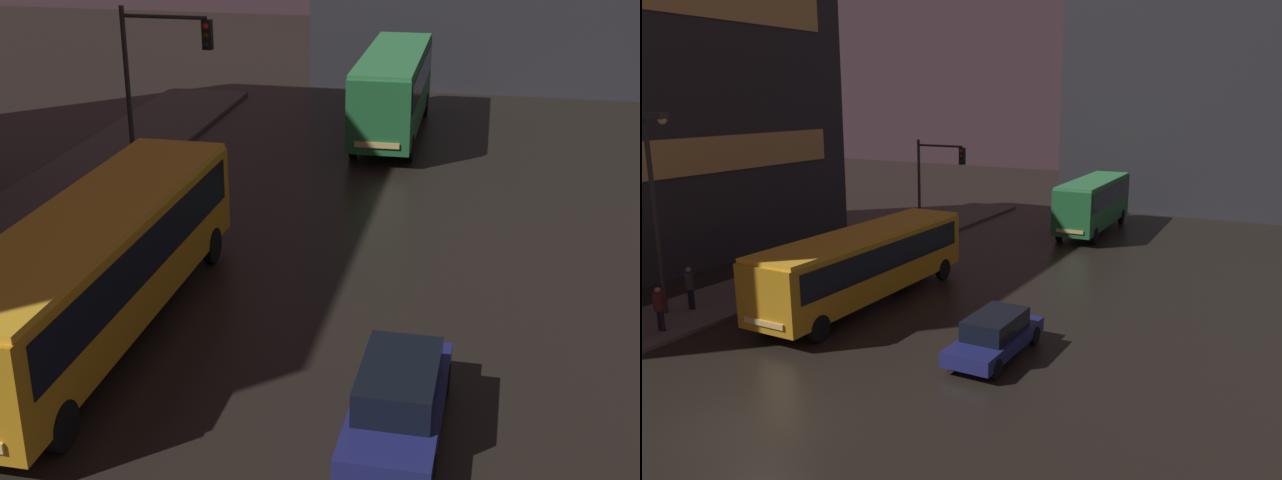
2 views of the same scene
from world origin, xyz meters
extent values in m
plane|color=black|center=(0.00, 0.00, 0.00)|extent=(120.00, 120.00, 0.00)
cube|color=#56514C|center=(-9.00, 10.00, 0.07)|extent=(4.00, 48.00, 0.15)
cube|color=#E0B25B|center=(-13.81, 8.02, 5.75)|extent=(0.24, 22.93, 1.80)
cube|color=#2D2D33|center=(4.59, 42.37, 14.36)|extent=(18.00, 12.00, 28.73)
cube|color=beige|center=(-4.36, 42.37, 10.44)|extent=(0.24, 10.20, 1.80)
cube|color=orange|center=(-3.58, 9.96, 1.73)|extent=(2.62, 11.69, 2.36)
cube|color=black|center=(-3.58, 9.96, 2.16)|extent=(2.68, 10.76, 1.10)
cube|color=yellow|center=(-3.58, 9.96, 2.99)|extent=(2.57, 11.46, 0.16)
cube|color=#F4CC72|center=(-3.60, 4.10, 0.95)|extent=(1.81, 0.11, 0.20)
cylinder|color=black|center=(-2.40, 5.52, 0.50)|extent=(0.25, 1.00, 1.00)
cylinder|color=black|center=(-4.79, 5.52, 0.50)|extent=(0.25, 1.00, 1.00)
cylinder|color=black|center=(-2.37, 14.40, 0.50)|extent=(0.25, 1.00, 1.00)
cylinder|color=black|center=(-4.77, 14.41, 0.50)|extent=(0.25, 1.00, 1.00)
cube|color=#236B38|center=(0.81, 28.38, 1.90)|extent=(2.50, 9.74, 2.70)
cube|color=black|center=(0.81, 28.38, 2.50)|extent=(2.54, 8.97, 1.10)
cube|color=#399252|center=(0.81, 28.38, 3.33)|extent=(2.45, 9.55, 0.16)
cube|color=#F4CC72|center=(0.89, 23.50, 0.95)|extent=(1.64, 0.13, 0.20)
cylinder|color=black|center=(1.93, 24.94, 0.50)|extent=(0.27, 1.00, 1.00)
cylinder|color=black|center=(-0.21, 24.90, 0.50)|extent=(0.27, 1.00, 1.00)
cylinder|color=black|center=(1.82, 31.85, 0.50)|extent=(0.27, 1.00, 1.00)
cylinder|color=black|center=(-0.32, 31.81, 0.50)|extent=(0.27, 1.00, 1.00)
cube|color=navy|center=(3.69, 7.37, 0.55)|extent=(1.75, 4.59, 0.50)
cube|color=black|center=(3.69, 7.37, 1.14)|extent=(1.47, 2.53, 0.67)
cylinder|color=black|center=(4.46, 5.78, 0.32)|extent=(0.21, 0.64, 0.64)
cylinder|color=black|center=(2.91, 5.79, 0.32)|extent=(0.21, 0.64, 0.64)
cylinder|color=black|center=(4.48, 8.95, 0.32)|extent=(0.21, 0.64, 0.64)
cylinder|color=black|center=(2.93, 8.96, 0.32)|extent=(0.21, 0.64, 0.64)
cylinder|color=black|center=(-8.08, 3.30, 0.55)|extent=(0.14, 0.14, 0.79)
cylinder|color=black|center=(-7.90, 3.30, 0.55)|extent=(0.14, 0.14, 0.79)
cylinder|color=#4C191E|center=(-7.99, 3.30, 1.27)|extent=(0.54, 0.54, 0.66)
sphere|color=#8C664C|center=(-7.99, 3.30, 1.72)|extent=(0.22, 0.22, 0.22)
cylinder|color=black|center=(-7.90, 11.91, 0.59)|extent=(0.14, 0.14, 0.88)
cylinder|color=black|center=(-7.72, 11.91, 0.59)|extent=(0.14, 0.14, 0.88)
cylinder|color=black|center=(-7.81, 11.91, 1.39)|extent=(0.47, 0.47, 0.73)
sphere|color=#8C664C|center=(-7.81, 11.91, 1.87)|extent=(0.22, 0.22, 0.22)
cylinder|color=black|center=(-9.13, 5.48, 0.57)|extent=(0.14, 0.14, 0.84)
cylinder|color=black|center=(-8.95, 5.48, 0.57)|extent=(0.14, 0.14, 0.84)
cylinder|color=#333338|center=(-9.04, 5.48, 1.34)|extent=(0.49, 0.49, 0.70)
sphere|color=#8C664C|center=(-9.04, 5.48, 1.80)|extent=(0.22, 0.22, 0.22)
cylinder|color=#2D2D2D|center=(-6.56, 19.05, 3.13)|extent=(0.16, 0.16, 6.26)
cylinder|color=#2D2D2D|center=(-5.18, 19.05, 5.96)|extent=(2.75, 0.12, 0.12)
cube|color=black|center=(-3.81, 19.05, 5.46)|extent=(0.30, 0.24, 0.90)
sphere|color=red|center=(-3.81, 18.91, 5.74)|extent=(0.18, 0.18, 0.18)
sphere|color=#3B2B07|center=(-3.81, 18.91, 5.46)|extent=(0.18, 0.18, 0.18)
sphere|color=black|center=(-3.81, 18.91, 5.18)|extent=(0.18, 0.18, 0.18)
cylinder|color=#2D2D2D|center=(-9.57, 4.67, 4.10)|extent=(0.18, 0.18, 7.90)
cube|color=#383838|center=(-8.97, 4.67, 7.90)|extent=(1.10, 0.36, 0.24)
sphere|color=#F4CC72|center=(-8.57, 4.67, 7.75)|extent=(0.32, 0.32, 0.32)
camera|label=1|loc=(5.20, -7.23, 10.07)|focal=50.00mm
camera|label=2|loc=(12.00, -10.59, 8.59)|focal=35.00mm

